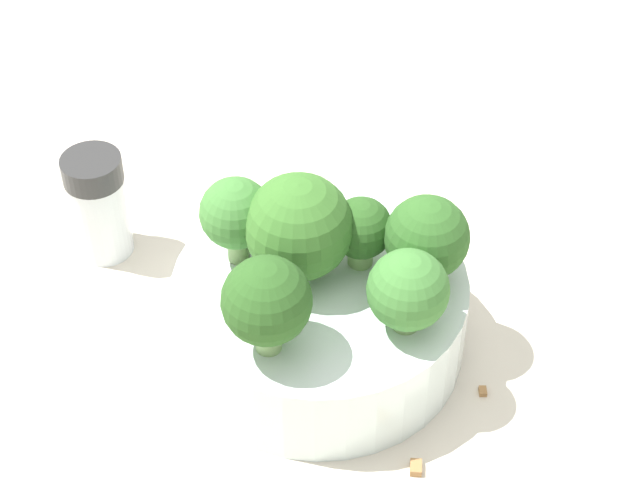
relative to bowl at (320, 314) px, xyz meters
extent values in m
plane|color=beige|center=(0.00, 0.00, -0.03)|extent=(3.00, 3.00, 0.00)
cylinder|color=silver|center=(0.00, 0.00, 0.00)|extent=(0.17, 0.17, 0.05)
cylinder|color=#84AD66|center=(-0.04, -0.04, 0.04)|extent=(0.02, 0.02, 0.02)
sphere|color=#2D5B23|center=(-0.04, -0.04, 0.06)|extent=(0.05, 0.05, 0.05)
cylinder|color=#7A9E5B|center=(0.01, 0.00, 0.04)|extent=(0.02, 0.02, 0.02)
sphere|color=#386B28|center=(0.01, 0.00, 0.06)|extent=(0.06, 0.06, 0.06)
cylinder|color=#7A9E5B|center=(0.05, 0.01, 0.04)|extent=(0.01, 0.01, 0.03)
sphere|color=#3D7533|center=(0.05, 0.01, 0.06)|extent=(0.04, 0.04, 0.04)
cylinder|color=#7A9E5B|center=(-0.06, 0.00, 0.04)|extent=(0.02, 0.02, 0.02)
sphere|color=#3D7533|center=(-0.06, 0.00, 0.05)|extent=(0.04, 0.04, 0.04)
cylinder|color=#84AD66|center=(-0.01, 0.05, 0.04)|extent=(0.02, 0.02, 0.03)
sphere|color=#28511E|center=(-0.01, 0.05, 0.06)|extent=(0.05, 0.05, 0.05)
cylinder|color=#84AD66|center=(-0.01, -0.03, 0.04)|extent=(0.02, 0.02, 0.02)
sphere|color=#28511E|center=(-0.01, -0.03, 0.05)|extent=(0.04, 0.04, 0.04)
cylinder|color=silver|center=(0.16, 0.01, 0.00)|extent=(0.04, 0.04, 0.06)
cylinder|color=#2D2D2D|center=(0.16, 0.01, 0.04)|extent=(0.04, 0.04, 0.02)
cube|color=tan|center=(0.00, -0.13, -0.02)|extent=(0.01, 0.01, 0.01)
cube|color=olive|center=(-0.10, -0.02, -0.02)|extent=(0.01, 0.01, 0.01)
cube|color=olive|center=(-0.09, 0.04, -0.02)|extent=(0.01, 0.01, 0.01)
camera|label=1|loc=(-0.24, 0.34, 0.45)|focal=60.00mm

